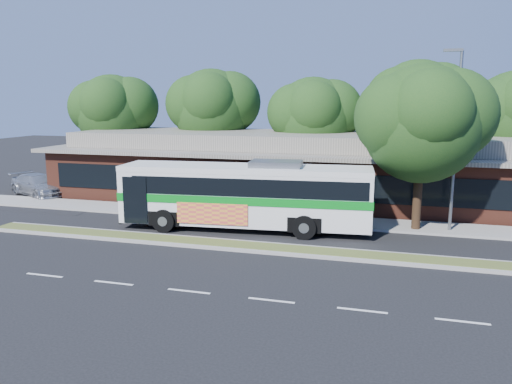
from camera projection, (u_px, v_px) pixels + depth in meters
ground at (233, 251)px, 22.31m from camera, size 120.00×120.00×0.00m
median_strip at (238, 245)px, 22.86m from camera, size 26.00×1.10×0.15m
sidewalk at (269, 217)px, 28.35m from camera, size 44.00×2.60×0.12m
parking_lot at (43, 192)px, 36.58m from camera, size 14.00×12.00×0.01m
plaza_building at (293, 167)px, 34.21m from camera, size 33.20×11.20×4.45m
lamp_post at (455, 136)px, 24.54m from camera, size 0.93×0.18×9.07m
tree_bg_a at (118, 110)px, 39.46m from camera, size 6.47×5.80×8.63m
tree_bg_b at (218, 107)px, 38.22m from camera, size 6.69×6.00×9.00m
tree_bg_c at (319, 115)px, 35.24m from camera, size 6.24×5.60×8.26m
tree_bg_d at (424, 103)px, 34.17m from camera, size 6.91×6.20×9.37m
transit_bus at (246, 191)px, 25.69m from camera, size 13.09×3.89×3.62m
sedan at (38, 185)px, 35.10m from camera, size 5.62×4.08×1.51m
sidewalk_tree at (431, 121)px, 24.73m from camera, size 6.55×5.88×8.40m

